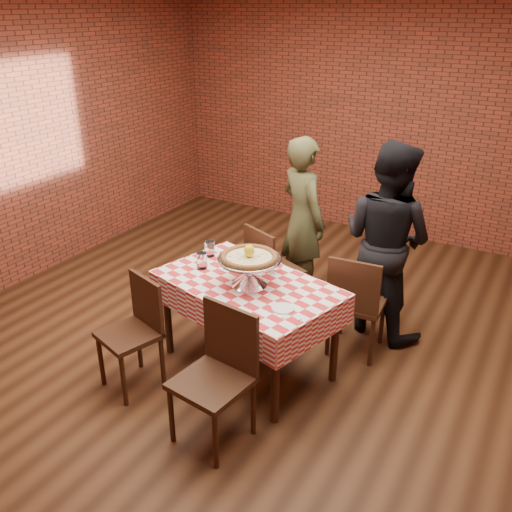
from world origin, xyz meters
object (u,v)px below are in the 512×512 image
at_px(pizza, 249,258).
at_px(chair_near_left, 129,337).
at_px(pizza_stand, 249,272).
at_px(diner_olive, 303,220).
at_px(condiment_caddy, 274,263).
at_px(table, 248,325).
at_px(chair_far_left, 276,271).
at_px(chair_far_right, 358,302).
at_px(water_glass_right, 210,249).
at_px(chair_near_right, 211,381).
at_px(water_glass_left, 202,260).
at_px(diner_black, 386,241).

xyz_separation_m(pizza, chair_near_left, (-0.66, -0.64, -0.54)).
distance_m(pizza_stand, diner_olive, 1.33).
bearing_deg(condiment_caddy, pizza_stand, -83.59).
distance_m(table, chair_far_left, 0.85).
bearing_deg(chair_far_right, table, 39.80).
xyz_separation_m(condiment_caddy, chair_near_left, (-0.72, -0.93, -0.39)).
distance_m(water_glass_right, chair_near_right, 1.35).
relative_size(water_glass_right, diner_olive, 0.08).
height_order(water_glass_left, chair_near_left, water_glass_left).
bearing_deg(pizza, chair_near_left, -136.14).
height_order(chair_near_left, chair_far_left, chair_far_left).
distance_m(table, condiment_caddy, 0.53).
height_order(diner_olive, diner_black, diner_black).
bearing_deg(chair_near_left, chair_near_right, 6.72).
xyz_separation_m(pizza, chair_far_left, (-0.22, 0.85, -0.53)).
bearing_deg(diner_olive, chair_near_left, 107.13).
xyz_separation_m(pizza, chair_near_right, (0.18, -0.80, -0.52)).
xyz_separation_m(water_glass_left, chair_near_right, (0.65, -0.85, -0.36)).
bearing_deg(diner_black, pizza, 74.65).
relative_size(chair_near_right, diner_olive, 0.58).
bearing_deg(pizza_stand, chair_near_left, -136.14).
bearing_deg(diner_olive, condiment_caddy, 134.00).
bearing_deg(pizza, diner_black, 57.83).
relative_size(chair_near_right, chair_far_right, 1.03).
bearing_deg(table, chair_far_right, 44.67).
bearing_deg(water_glass_left, table, -4.05).
bearing_deg(water_glass_right, diner_olive, 70.88).
height_order(pizza, diner_black, diner_black).
distance_m(water_glass_left, chair_far_right, 1.32).
distance_m(chair_near_right, diner_black, 2.00).
height_order(table, pizza_stand, pizza_stand).
relative_size(chair_far_left, diner_black, 0.52).
bearing_deg(water_glass_right, chair_far_left, 60.17).
relative_size(pizza_stand, chair_far_right, 0.54).
height_order(chair_far_left, diner_olive, diner_olive).
distance_m(chair_far_right, diner_black, 0.59).
bearing_deg(chair_near_right, chair_far_left, 111.45).
bearing_deg(pizza_stand, water_glass_left, 173.45).
bearing_deg(water_glass_left, water_glass_right, 109.51).
bearing_deg(chair_far_right, water_glass_left, 24.58).
distance_m(pizza, chair_near_left, 1.07).
relative_size(water_glass_left, water_glass_right, 1.00).
relative_size(pizza, diner_olive, 0.26).
bearing_deg(chair_far_left, diner_black, -141.17).
distance_m(condiment_caddy, chair_near_left, 1.24).
relative_size(table, pizza_stand, 2.83).
relative_size(table, chair_near_right, 1.48).
bearing_deg(chair_far_right, water_glass_right, 13.73).
bearing_deg(chair_near_left, chair_far_right, 62.78).
distance_m(water_glass_left, water_glass_right, 0.24).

